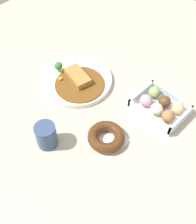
# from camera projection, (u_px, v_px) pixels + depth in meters

# --- Properties ---
(ground_plane) EXTENTS (1.60, 1.60, 0.00)m
(ground_plane) POSITION_uv_depth(u_px,v_px,m) (104.00, 99.00, 1.06)
(ground_plane) COLOR #B2A893
(curry_plate) EXTENTS (0.27, 0.27, 0.06)m
(curry_plate) POSITION_uv_depth(u_px,v_px,m) (76.00, 80.00, 1.11)
(curry_plate) COLOR white
(curry_plate) RESTS_ON ground_plane
(donut_box) EXTENTS (0.18, 0.14, 0.06)m
(donut_box) POSITION_uv_depth(u_px,v_px,m) (160.00, 106.00, 1.01)
(donut_box) COLOR silver
(donut_box) RESTS_ON ground_plane
(chocolate_ring_donut) EXTENTS (0.12, 0.12, 0.04)m
(chocolate_ring_donut) POSITION_uv_depth(u_px,v_px,m) (106.00, 137.00, 0.94)
(chocolate_ring_donut) COLOR white
(chocolate_ring_donut) RESTS_ON ground_plane
(coffee_mug) EXTENTS (0.07, 0.07, 0.09)m
(coffee_mug) POSITION_uv_depth(u_px,v_px,m) (47.00, 136.00, 0.91)
(coffee_mug) COLOR #33476B
(coffee_mug) RESTS_ON ground_plane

